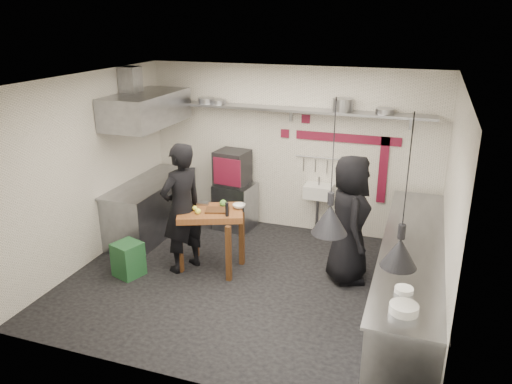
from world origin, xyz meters
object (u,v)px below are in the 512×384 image
(prep_table, at_px, (211,239))
(chef_right, at_px, (349,219))
(oven_stand, at_px, (235,206))
(chef_left, at_px, (182,208))
(combi_oven, at_px, (232,167))
(green_bin, at_px, (128,259))

(prep_table, relative_size, chef_right, 0.51)
(prep_table, bearing_deg, chef_right, -12.62)
(oven_stand, relative_size, prep_table, 0.87)
(prep_table, relative_size, chef_left, 0.48)
(chef_right, bearing_deg, prep_table, 81.11)
(chef_right, bearing_deg, oven_stand, 42.30)
(combi_oven, distance_m, chef_right, 2.53)
(prep_table, distance_m, chef_right, 2.02)
(green_bin, distance_m, chef_right, 3.19)
(chef_right, bearing_deg, chef_left, 83.04)
(green_bin, relative_size, chef_left, 0.26)
(combi_oven, xyz_separation_m, green_bin, (-0.77, -2.15, -0.84))
(prep_table, distance_m, chef_left, 0.64)
(prep_table, height_order, chef_right, chef_right)
(chef_left, xyz_separation_m, chef_right, (2.31, 0.48, -0.05))
(combi_oven, height_order, chef_right, chef_right)
(chef_left, bearing_deg, green_bin, -31.51)
(combi_oven, height_order, prep_table, combi_oven)
(green_bin, relative_size, prep_table, 0.54)
(oven_stand, xyz_separation_m, chef_right, (2.15, -1.19, 0.51))
(oven_stand, distance_m, prep_table, 1.54)
(green_bin, distance_m, chef_left, 1.07)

